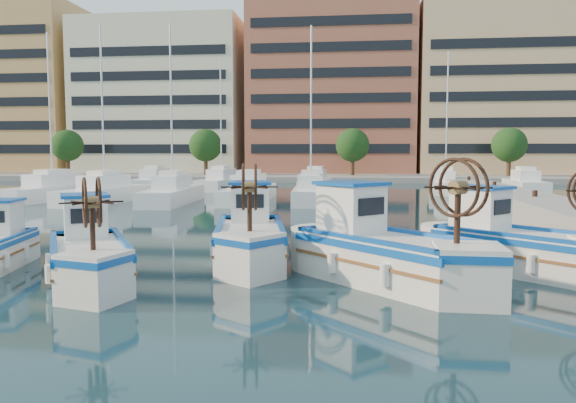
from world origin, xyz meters
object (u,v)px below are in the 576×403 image
(fishing_boat_d, at_px, (383,249))
(fishing_boat_e, at_px, (515,242))
(fishing_boat_b, at_px, (89,252))
(fishing_boat_c, at_px, (250,235))

(fishing_boat_d, xyz_separation_m, fishing_boat_e, (3.71, 1.85, -0.07))
(fishing_boat_b, distance_m, fishing_boat_d, 7.55)
(fishing_boat_e, bearing_deg, fishing_boat_b, 146.80)
(fishing_boat_b, bearing_deg, fishing_boat_c, 10.29)
(fishing_boat_c, distance_m, fishing_boat_e, 7.59)
(fishing_boat_b, relative_size, fishing_boat_e, 0.99)
(fishing_boat_b, distance_m, fishing_boat_e, 11.51)
(fishing_boat_c, xyz_separation_m, fishing_boat_d, (3.87, -2.30, 0.05))
(fishing_boat_d, height_order, fishing_boat_e, fishing_boat_d)
(fishing_boat_b, bearing_deg, fishing_boat_e, -16.68)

